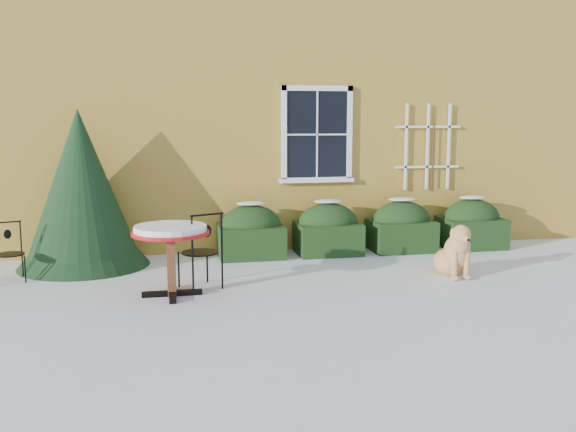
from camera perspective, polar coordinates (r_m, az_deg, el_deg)
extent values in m
plane|color=white|center=(8.17, 1.42, -7.30)|extent=(80.00, 80.00, 0.00)
cube|color=gold|center=(14.77, -4.78, 11.58)|extent=(12.00, 8.00, 6.00)
cube|color=black|center=(10.94, 2.58, 7.25)|extent=(1.05, 0.03, 1.45)
cube|color=white|center=(10.94, 2.62, 11.28)|extent=(1.23, 0.06, 0.09)
cube|color=white|center=(10.98, 2.56, 3.23)|extent=(1.23, 0.06, 0.09)
cube|color=white|center=(10.81, -0.37, 7.24)|extent=(0.09, 0.06, 1.63)
cube|color=white|center=(11.08, 5.47, 7.24)|extent=(0.09, 0.06, 1.63)
cube|color=white|center=(10.92, 2.60, 7.25)|extent=(0.02, 0.02, 1.45)
cube|color=white|center=(10.92, 2.60, 7.25)|extent=(1.05, 0.02, 0.02)
cube|color=white|center=(10.98, 2.56, 3.20)|extent=(1.29, 0.14, 0.07)
cube|color=white|center=(11.43, 10.44, 6.05)|extent=(0.04, 0.03, 1.50)
cube|color=white|center=(11.58, 12.29, 6.03)|extent=(0.04, 0.03, 1.50)
cube|color=white|center=(11.75, 14.08, 6.00)|extent=(0.04, 0.03, 1.50)
cube|color=white|center=(11.60, 12.23, 4.30)|extent=(1.20, 0.03, 0.04)
cube|color=white|center=(11.57, 12.34, 7.76)|extent=(1.20, 0.03, 0.04)
cylinder|color=#472D19|center=(11.61, 12.76, 5.28)|extent=(0.02, 0.02, 1.10)
cube|color=black|center=(10.49, -3.31, -2.24)|extent=(1.05, 0.80, 0.52)
ellipsoid|color=black|center=(10.45, -3.32, -0.84)|extent=(1.00, 0.72, 0.67)
ellipsoid|color=white|center=(10.39, -3.34, 1.13)|extent=(0.47, 0.32, 0.06)
cube|color=black|center=(10.75, 3.57, -1.98)|extent=(1.05, 0.80, 0.52)
ellipsoid|color=black|center=(10.71, 3.58, -0.60)|extent=(1.00, 0.72, 0.67)
ellipsoid|color=white|center=(10.65, 3.60, 1.31)|extent=(0.47, 0.32, 0.06)
cube|color=black|center=(11.16, 10.03, -1.70)|extent=(1.05, 0.80, 0.52)
ellipsoid|color=black|center=(11.11, 10.06, -0.38)|extent=(1.00, 0.72, 0.67)
ellipsoid|color=white|center=(11.06, 10.11, 1.47)|extent=(0.47, 0.32, 0.06)
cube|color=black|center=(11.70, 15.96, -1.43)|extent=(1.05, 0.80, 0.52)
ellipsoid|color=black|center=(11.65, 16.02, -0.17)|extent=(1.00, 0.72, 0.67)
ellipsoid|color=white|center=(11.61, 16.09, 1.59)|extent=(0.47, 0.32, 0.06)
cone|color=black|center=(10.27, -17.75, -1.12)|extent=(1.98, 1.98, 1.15)
cone|color=black|center=(10.19, -17.92, 2.35)|extent=(1.77, 1.77, 2.40)
cube|color=black|center=(8.39, -10.26, -6.77)|extent=(0.76, 0.09, 0.07)
cube|color=black|center=(8.39, -10.26, -6.77)|extent=(0.09, 0.76, 0.07)
cube|color=brown|center=(8.30, -10.33, -4.26)|extent=(0.11, 0.11, 0.82)
cylinder|color=#B80F12|center=(8.22, -10.41, -1.48)|extent=(0.98, 0.98, 0.04)
cylinder|color=white|center=(8.21, -10.42, -1.10)|extent=(0.91, 0.91, 0.08)
cylinder|color=black|center=(8.94, -7.20, -4.35)|extent=(0.03, 0.03, 0.48)
cylinder|color=black|center=(8.76, -9.69, -4.69)|extent=(0.03, 0.03, 0.48)
cylinder|color=black|center=(8.58, -5.86, -4.90)|extent=(0.03, 0.03, 0.48)
cylinder|color=black|center=(8.38, -8.44, -5.26)|extent=(0.03, 0.03, 0.48)
cylinder|color=black|center=(8.61, -7.83, -3.23)|extent=(0.49, 0.49, 0.02)
cylinder|color=black|center=(8.47, -5.92, -1.55)|extent=(0.03, 0.03, 0.54)
cylinder|color=black|center=(8.28, -8.52, -1.84)|extent=(0.03, 0.03, 0.54)
cylinder|color=black|center=(8.33, -7.24, 0.12)|extent=(0.44, 0.21, 0.03)
ellipsoid|color=black|center=(8.36, -7.21, -1.33)|extent=(0.13, 0.08, 0.17)
cylinder|color=black|center=(9.57, -22.33, -4.38)|extent=(0.02, 0.02, 0.38)
cylinder|color=black|center=(9.90, -22.53, -3.97)|extent=(0.02, 0.02, 0.38)
cylinder|color=black|center=(9.69, -23.50, -3.14)|extent=(0.39, 0.39, 0.02)
cylinder|color=black|center=(9.83, -22.67, -1.67)|extent=(0.02, 0.02, 0.43)
cylinder|color=black|center=(9.78, -23.73, -0.51)|extent=(0.37, 0.12, 0.02)
ellipsoid|color=black|center=(9.81, -23.67, -1.49)|extent=(0.11, 0.05, 0.13)
ellipsoid|color=tan|center=(9.64, 14.27, -3.96)|extent=(0.50, 0.55, 0.41)
ellipsoid|color=tan|center=(9.44, 14.79, -3.10)|extent=(0.39, 0.34, 0.51)
sphere|color=tan|center=(9.37, 14.96, -2.51)|extent=(0.31, 0.31, 0.31)
cylinder|color=tan|center=(9.32, 14.59, -4.28)|extent=(0.08, 0.08, 0.40)
cylinder|color=tan|center=(9.40, 15.60, -4.21)|extent=(0.08, 0.08, 0.40)
ellipsoid|color=tan|center=(9.32, 14.67, -5.34)|extent=(0.11, 0.14, 0.07)
ellipsoid|color=tan|center=(9.40, 15.69, -5.26)|extent=(0.11, 0.14, 0.07)
cylinder|color=tan|center=(9.35, 15.00, -2.19)|extent=(0.18, 0.23, 0.22)
sphere|color=tan|center=(9.29, 15.15, -1.57)|extent=(0.27, 0.27, 0.27)
ellipsoid|color=tan|center=(9.19, 15.48, -1.93)|extent=(0.12, 0.21, 0.12)
sphere|color=black|center=(9.11, 15.73, -2.06)|extent=(0.05, 0.05, 0.05)
ellipsoid|color=tan|center=(9.27, 14.42, -1.56)|extent=(0.07, 0.09, 0.17)
ellipsoid|color=tan|center=(9.37, 15.68, -1.50)|extent=(0.07, 0.09, 0.17)
cylinder|color=tan|center=(9.91, 14.60, -4.38)|extent=(0.22, 0.32, 0.07)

